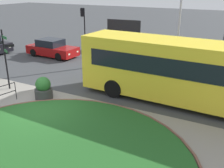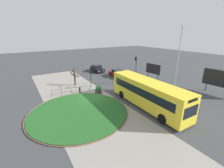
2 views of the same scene
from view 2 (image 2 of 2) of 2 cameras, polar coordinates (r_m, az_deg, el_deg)
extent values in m
plane|color=#3D3F42|center=(20.91, -7.21, -4.91)|extent=(120.00, 120.00, 0.00)
cube|color=gray|center=(20.29, -11.85, -5.92)|extent=(32.00, 8.38, 0.02)
cylinder|color=#235B23|center=(17.40, -12.47, -10.24)|extent=(10.55, 10.55, 0.10)
torus|color=brown|center=(17.40, -12.47, -10.23)|extent=(10.86, 10.86, 0.11)
cylinder|color=black|center=(23.95, -8.05, 2.46)|extent=(0.09, 0.09, 3.36)
sphere|color=black|center=(23.52, -8.24, 6.50)|extent=(0.10, 0.10, 0.10)
cube|color=#195128|center=(23.28, -8.16, 5.48)|extent=(0.54, 0.24, 0.15)
cube|color=black|center=(23.74, -8.90, 4.93)|extent=(0.34, 0.45, 0.15)
cube|color=black|center=(23.70, -7.42, 4.42)|extent=(0.28, 0.46, 0.15)
cube|color=#195128|center=(23.51, -8.12, 3.73)|extent=(0.45, 0.23, 0.15)
cylinder|color=black|center=(22.57, -12.07, -2.34)|extent=(0.20, 0.20, 0.74)
sphere|color=black|center=(22.43, -12.14, -1.38)|extent=(0.19, 0.19, 0.19)
cube|color=black|center=(22.04, -15.15, -1.44)|extent=(0.99, 5.21, 0.03)
cube|color=black|center=(22.19, -15.05, -2.50)|extent=(0.99, 5.21, 0.03)
cylinder|color=black|center=(22.61, -8.39, -1.76)|extent=(0.04, 0.04, 0.97)
cylinder|color=black|center=(22.37, -11.69, -2.19)|extent=(0.04, 0.04, 0.97)
cylinder|color=black|center=(22.21, -15.04, -2.62)|extent=(0.04, 0.04, 0.97)
cylinder|color=black|center=(22.12, -18.43, -3.05)|extent=(0.04, 0.04, 0.97)
cylinder|color=black|center=(22.12, -21.84, -3.46)|extent=(0.04, 0.04, 0.97)
cube|color=yellow|center=(18.05, 13.05, -3.28)|extent=(10.92, 2.73, 2.91)
cube|color=black|center=(18.73, 15.86, -1.36)|extent=(9.55, 0.30, 0.88)
cube|color=black|center=(17.13, 10.17, -2.84)|extent=(9.55, 0.30, 0.88)
cube|color=black|center=(14.96, 27.59, -9.30)|extent=(0.08, 1.98, 1.10)
cube|color=black|center=(14.52, 28.24, -5.49)|extent=(0.06, 1.33, 0.28)
cylinder|color=black|center=(17.33, 23.43, -9.91)|extent=(1.01, 0.33, 1.00)
cylinder|color=black|center=(15.75, 18.50, -12.27)|extent=(1.01, 0.33, 1.00)
cylinder|color=black|center=(21.59, 8.68, -2.76)|extent=(1.01, 0.33, 1.00)
cylinder|color=black|center=(20.34, 3.81, -3.96)|extent=(1.01, 0.33, 1.00)
cube|color=maroon|center=(29.90, 2.27, 3.66)|extent=(4.47, 1.94, 0.69)
cube|color=black|center=(29.88, 2.10, 4.90)|extent=(2.02, 1.65, 0.57)
cube|color=#EAEACC|center=(28.43, 5.61, 2.84)|extent=(0.03, 0.20, 0.12)
cube|color=#EAEACC|center=(27.82, 3.80, 2.53)|extent=(0.03, 0.20, 0.12)
cylinder|color=black|center=(29.31, 5.07, 2.87)|extent=(0.65, 0.24, 0.64)
cylinder|color=black|center=(28.42, 2.35, 2.41)|extent=(0.65, 0.24, 0.64)
cylinder|color=black|center=(31.49, 2.18, 4.07)|extent=(0.65, 0.24, 0.64)
cylinder|color=black|center=(30.66, -0.43, 3.67)|extent=(0.65, 0.24, 0.64)
cube|color=black|center=(34.24, -5.59, 5.61)|extent=(4.42, 2.08, 0.76)
cube|color=black|center=(34.25, -5.74, 6.74)|extent=(1.94, 1.71, 0.56)
cube|color=#EAEACC|center=(32.53, -3.18, 5.03)|extent=(0.03, 0.20, 0.12)
cube|color=#EAEACC|center=(32.09, -4.94, 4.80)|extent=(0.03, 0.20, 0.12)
cylinder|color=black|center=(33.44, -3.36, 4.93)|extent=(0.65, 0.26, 0.64)
cylinder|color=black|center=(32.78, -5.98, 4.58)|extent=(0.65, 0.26, 0.64)
cylinder|color=black|center=(35.80, -5.21, 5.83)|extent=(0.65, 0.26, 0.64)
cylinder|color=black|center=(35.20, -7.69, 5.51)|extent=(0.65, 0.26, 0.64)
cylinder|color=black|center=(31.61, 9.06, 6.74)|extent=(0.11, 0.11, 3.69)
cube|color=black|center=(31.50, 8.96, 9.41)|extent=(0.27, 0.27, 0.78)
sphere|color=black|center=(31.57, 8.81, 9.89)|extent=(0.16, 0.16, 0.16)
sphere|color=black|center=(31.61, 8.79, 9.45)|extent=(0.16, 0.16, 0.16)
sphere|color=green|center=(31.65, 8.77, 9.02)|extent=(0.16, 0.16, 0.16)
cylinder|color=#B7B7BC|center=(26.13, 23.66, 8.91)|extent=(0.16, 0.16, 9.10)
cylinder|color=silver|center=(25.86, 25.09, 19.11)|extent=(0.32, 0.32, 0.22)
cylinder|color=black|center=(26.61, 32.05, 0.15)|extent=(0.12, 0.12, 2.29)
cube|color=green|center=(25.84, 36.23, 1.52)|extent=(4.86, 0.66, 2.25)
cube|color=black|center=(25.77, 36.19, 1.49)|extent=(4.95, 0.58, 2.35)
cylinder|color=black|center=(30.97, 13.39, 4.39)|extent=(0.12, 0.12, 1.78)
cylinder|color=black|center=(29.62, 16.94, 3.42)|extent=(0.12, 0.12, 1.78)
cube|color=green|center=(30.07, 15.27, 5.55)|extent=(3.15, 0.44, 1.76)
cube|color=black|center=(30.02, 15.19, 5.54)|extent=(3.24, 0.36, 1.86)
cylinder|color=#383838|center=(22.02, -5.16, -2.81)|extent=(0.95, 0.95, 0.54)
sphere|color=#286028|center=(21.83, -5.20, -1.51)|extent=(0.80, 0.80, 0.80)
cylinder|color=#423323|center=(25.63, -13.83, 2.32)|extent=(0.28, 0.28, 2.62)
cylinder|color=#423323|center=(25.57, -14.49, 5.06)|extent=(0.35, 0.73, 0.74)
cylinder|color=#423323|center=(25.07, -13.50, 3.06)|extent=(0.17, 1.04, 0.73)
cylinder|color=#423323|center=(25.13, -13.26, 3.20)|extent=(0.44, 1.00, 0.71)
cylinder|color=#423323|center=(25.66, -14.11, 4.22)|extent=(0.18, 0.64, 1.01)
cylinder|color=#423323|center=(25.18, -15.29, 4.31)|extent=(1.26, 0.15, 0.82)
camera|label=1|loc=(9.26, -34.31, -1.14)|focal=42.64mm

